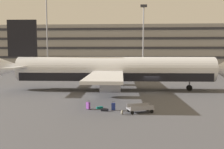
# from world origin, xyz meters

# --- Properties ---
(ground_plane) EXTENTS (600.00, 600.00, 0.00)m
(ground_plane) POSITION_xyz_m (0.00, 0.00, 0.00)
(ground_plane) COLOR #4C4C51
(terminal_structure) EXTENTS (120.04, 17.20, 14.44)m
(terminal_structure) POSITION_xyz_m (0.00, 46.18, 7.22)
(terminal_structure) COLOR gray
(terminal_structure) RESTS_ON ground_plane
(airliner) EXTENTS (37.54, 30.13, 11.24)m
(airliner) POSITION_xyz_m (-6.06, 1.34, 3.21)
(airliner) COLOR silver
(airliner) RESTS_ON ground_plane
(light_mast_far_left) EXTENTS (1.80, 0.50, 26.19)m
(light_mast_far_left) POSITION_xyz_m (-26.65, 31.85, 14.84)
(light_mast_far_left) COLOR gray
(light_mast_far_left) RESTS_ON ground_plane
(light_mast_left) EXTENTS (1.80, 0.50, 19.05)m
(light_mast_left) POSITION_xyz_m (0.73, 31.85, 11.17)
(light_mast_left) COLOR gray
(light_mast_left) RESTS_ON ground_plane
(suitcase_orange) EXTENTS (0.75, 0.70, 0.21)m
(suitcase_orange) POSITION_xyz_m (-6.74, -11.44, 0.10)
(suitcase_orange) COLOR #147266
(suitcase_orange) RESTS_ON ground_plane
(suitcase_laid_flat) EXTENTS (0.50, 0.48, 0.98)m
(suitcase_laid_flat) POSITION_xyz_m (-7.95, -11.86, 0.42)
(suitcase_laid_flat) COLOR #72388C
(suitcase_laid_flat) RESTS_ON ground_plane
(suitcase_silver) EXTENTS (0.80, 0.45, 0.23)m
(suitcase_silver) POSITION_xyz_m (-6.10, -12.52, 0.11)
(suitcase_silver) COLOR black
(suitcase_silver) RESTS_ON ground_plane
(suitcase_red) EXTENTS (0.42, 0.26, 0.96)m
(suitcase_red) POSITION_xyz_m (-5.19, -12.16, 0.42)
(suitcase_red) COLOR navy
(suitcase_red) RESTS_ON ground_plane
(backpack_large) EXTENTS (0.27, 0.34, 0.53)m
(backpack_large) POSITION_xyz_m (-4.25, -13.92, 0.23)
(backpack_large) COLOR gray
(backpack_large) RESTS_ON ground_plane
(baggage_cart) EXTENTS (3.35, 2.03, 0.82)m
(baggage_cart) POSITION_xyz_m (-2.40, -12.90, 0.43)
(baggage_cart) COLOR gray
(baggage_cart) RESTS_ON ground_plane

